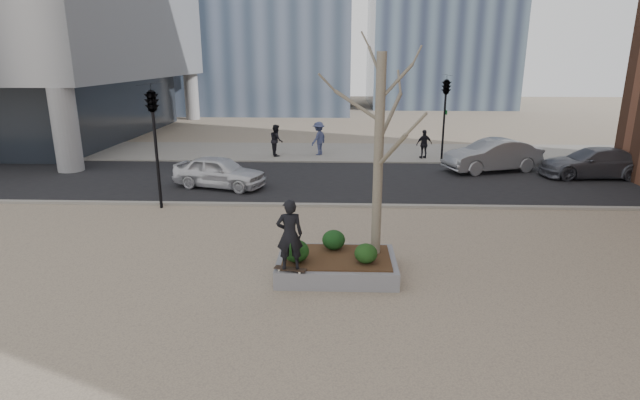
{
  "coord_description": "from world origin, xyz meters",
  "views": [
    {
      "loc": [
        1.03,
        -11.77,
        5.37
      ],
      "look_at": [
        0.5,
        2.0,
        1.4
      ],
      "focal_mm": 28.0,
      "sensor_mm": 36.0,
      "label": 1
    }
  ],
  "objects_px": {
    "planter": "(337,266)",
    "police_car": "(219,172)",
    "skateboard": "(290,270)",
    "skateboarder": "(290,235)"
  },
  "relations": [
    {
      "from": "police_car",
      "to": "planter",
      "type": "bearing_deg",
      "value": -133.25
    },
    {
      "from": "planter",
      "to": "skateboard",
      "type": "distance_m",
      "value": 1.42
    },
    {
      "from": "skateboarder",
      "to": "police_car",
      "type": "relative_size",
      "value": 0.43
    },
    {
      "from": "planter",
      "to": "skateboard",
      "type": "relative_size",
      "value": 3.85
    },
    {
      "from": "skateboarder",
      "to": "police_car",
      "type": "distance_m",
      "value": 10.27
    },
    {
      "from": "skateboarder",
      "to": "police_car",
      "type": "height_order",
      "value": "skateboarder"
    },
    {
      "from": "planter",
      "to": "police_car",
      "type": "height_order",
      "value": "police_car"
    },
    {
      "from": "skateboard",
      "to": "skateboarder",
      "type": "distance_m",
      "value": 0.89
    },
    {
      "from": "planter",
      "to": "police_car",
      "type": "relative_size",
      "value": 0.76
    },
    {
      "from": "planter",
      "to": "police_car",
      "type": "bearing_deg",
      "value": 120.21
    }
  ]
}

